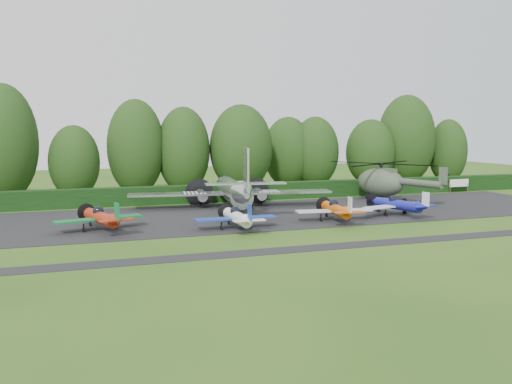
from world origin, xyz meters
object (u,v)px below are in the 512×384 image
object	(u,v)px
light_plane_white	(237,217)
helicopter	(381,180)
light_plane_orange	(336,209)
sign_board	(459,184)
transport_plane	(234,191)
light_plane_blue	(398,204)
light_plane_red	(101,217)

from	to	relation	value
light_plane_white	helicopter	xyz separation A→B (m)	(22.14, 13.50, 1.26)
light_plane_orange	sign_board	bearing A→B (deg)	22.83
light_plane_white	sign_board	world-z (taller)	light_plane_white
light_plane_orange	sign_board	world-z (taller)	light_plane_orange
transport_plane	light_plane_blue	xyz separation A→B (m)	(13.59, -9.56, -0.82)
light_plane_red	light_plane_white	size ratio (longest dim) A/B	1.06
light_plane_red	sign_board	xyz separation A→B (m)	(46.58, 13.42, 0.02)
helicopter	sign_board	world-z (taller)	helicopter
transport_plane	light_plane_red	size ratio (longest dim) A/B	2.82
light_plane_white	light_plane_red	bearing A→B (deg)	162.81
transport_plane	light_plane_orange	distance (m)	12.43
helicopter	sign_board	distance (m)	14.11
transport_plane	light_plane_blue	bearing A→B (deg)	-43.74
transport_plane	sign_board	size ratio (longest dim) A/B	6.90
transport_plane	light_plane_white	bearing A→B (deg)	-114.63
transport_plane	light_plane_blue	world-z (taller)	transport_plane
light_plane_orange	light_plane_blue	bearing A→B (deg)	0.70
light_plane_blue	sign_board	world-z (taller)	light_plane_blue
light_plane_red	transport_plane	bearing A→B (deg)	46.61
light_plane_white	light_plane_orange	xyz separation A→B (m)	(9.72, 1.04, 0.03)
sign_board	helicopter	bearing A→B (deg)	-162.77
helicopter	light_plane_white	bearing A→B (deg)	-132.50
light_plane_white	helicopter	distance (m)	25.96
transport_plane	sign_board	xyz separation A→B (m)	(32.51, 4.87, -0.74)
transport_plane	light_plane_orange	world-z (taller)	transport_plane
helicopter	light_plane_orange	bearing A→B (deg)	-118.78
sign_board	light_plane_orange	bearing A→B (deg)	-144.62
light_plane_blue	transport_plane	bearing A→B (deg)	157.68
light_plane_blue	helicopter	bearing A→B (deg)	78.24
transport_plane	light_plane_red	xyz separation A→B (m)	(-14.08, -8.55, -0.77)
light_plane_red	helicopter	distance (m)	34.48
transport_plane	light_plane_red	bearing A→B (deg)	-157.34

